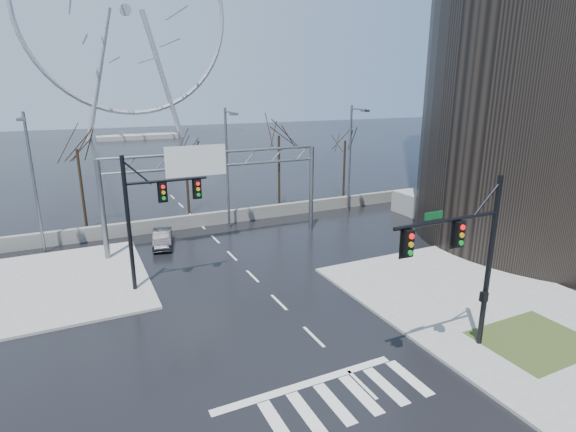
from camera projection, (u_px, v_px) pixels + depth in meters
ground at (314, 337)px, 21.52m from camera, size 260.00×260.00×0.00m
sidewalk_right_ext at (441, 282)px, 27.42m from camera, size 12.00×10.00×0.15m
sidewalk_far at (60, 283)px, 27.28m from camera, size 10.00×12.00×0.15m
grass_strip at (535, 340)px, 20.92m from camera, size 5.00×4.00×0.02m
tower_podium at (553, 209)px, 40.31m from camera, size 22.00×18.00×2.00m
barrier_wall at (201, 220)px, 38.68m from camera, size 52.00×0.50×1.10m
signal_mast_near at (469, 252)px, 18.84m from camera, size 5.52×0.41×8.00m
signal_mast_far at (148, 210)px, 25.49m from camera, size 4.72×0.41×8.00m
sign_gantry at (211, 177)px, 32.89m from camera, size 16.36×0.40×7.60m
streetlight_left at (32, 173)px, 30.60m from camera, size 0.50×2.55×10.00m
streetlight_mid at (228, 160)px, 36.46m from camera, size 0.50×2.55×10.00m
streetlight_right at (352, 151)px, 41.49m from camera, size 0.50×2.55×10.00m
tree_left at (78, 159)px, 36.46m from camera, size 3.75×3.75×7.50m
tree_center at (186, 159)px, 41.31m from camera, size 3.25×3.25×6.50m
tree_right at (279, 144)px, 43.93m from camera, size 3.90×3.90×7.80m
tree_far_right at (345, 147)px, 47.93m from camera, size 3.40×3.40×6.80m
ferris_wheel at (126, 19)px, 98.69m from camera, size 45.00×6.00×50.91m
car at (162, 238)px, 33.70m from camera, size 2.13×4.06×1.27m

